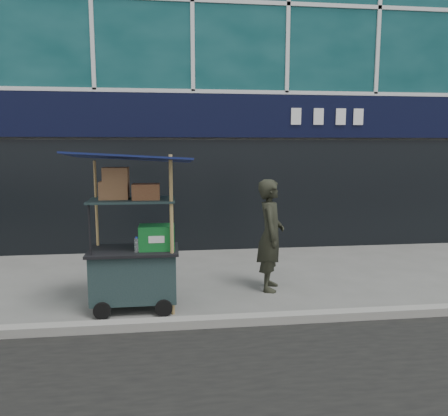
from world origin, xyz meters
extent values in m
plane|color=#5F5F5A|center=(0.00, 0.00, 0.00)|extent=(80.00, 80.00, 0.00)
cube|color=gray|center=(0.00, -0.20, 0.06)|extent=(80.00, 0.18, 0.12)
cube|color=gray|center=(0.00, 7.00, 6.00)|extent=(16.00, 6.00, 12.00)
cube|color=black|center=(0.00, 3.86, 2.90)|extent=(15.68, 0.06, 0.90)
cube|color=black|center=(0.00, 3.90, 1.20)|extent=(15.68, 0.04, 2.40)
cube|color=#182829|center=(-1.03, 0.56, 0.48)|extent=(1.16, 0.68, 0.67)
cylinder|color=black|center=(-1.43, 0.20, 0.12)|extent=(0.23, 0.05, 0.23)
cylinder|color=black|center=(-0.62, 0.20, 0.12)|extent=(0.23, 0.05, 0.23)
cube|color=black|center=(-1.03, 0.56, 0.84)|extent=(1.23, 0.75, 0.04)
cylinder|color=black|center=(-1.56, 0.27, 1.18)|extent=(0.03, 0.03, 0.72)
cylinder|color=black|center=(-0.50, 0.27, 1.18)|extent=(0.03, 0.03, 0.72)
cylinder|color=black|center=(-1.56, 0.85, 1.18)|extent=(0.03, 0.03, 0.72)
cylinder|color=black|center=(-0.50, 0.85, 1.18)|extent=(0.03, 0.03, 0.72)
cube|color=#182829|center=(-1.03, 0.56, 1.54)|extent=(1.16, 0.68, 0.03)
cylinder|color=#AB7D4D|center=(-0.50, 0.27, 1.08)|extent=(0.05, 0.05, 2.17)
cylinder|color=#AB7D4D|center=(-1.56, 0.85, 1.04)|extent=(0.04, 0.04, 2.07)
cube|color=#0B1040|center=(-1.03, 0.56, 2.12)|extent=(1.64, 1.16, 0.19)
cube|color=#0F6420|center=(-0.70, 0.51, 1.03)|extent=(0.48, 0.34, 0.34)
cylinder|color=silver|center=(-0.97, 0.37, 0.95)|extent=(0.06, 0.06, 0.19)
cylinder|color=#1935BC|center=(-0.97, 0.37, 1.06)|extent=(0.03, 0.03, 0.02)
cube|color=brown|center=(-1.27, 0.61, 1.68)|extent=(0.39, 0.29, 0.24)
cube|color=olive|center=(-0.83, 0.51, 1.66)|extent=(0.37, 0.27, 0.21)
cube|color=brown|center=(-1.24, 0.59, 1.89)|extent=(0.34, 0.25, 0.19)
imported|color=black|center=(1.05, 1.14, 0.88)|extent=(0.57, 0.73, 1.76)
camera|label=1|loc=(-0.51, -5.47, 2.29)|focal=35.00mm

